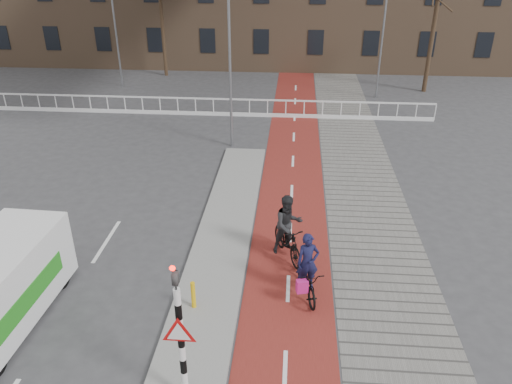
{
  "coord_description": "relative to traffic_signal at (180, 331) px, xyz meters",
  "views": [
    {
      "loc": [
        1.5,
        -9.37,
        8.94
      ],
      "look_at": [
        0.34,
        5.0,
        1.5
      ],
      "focal_mm": 35.0,
      "sensor_mm": 36.0,
      "label": 1
    }
  ],
  "objects": [
    {
      "name": "streetlight_right",
      "position": [
        7.06,
        23.26,
        2.46
      ],
      "size": [
        0.12,
        0.12,
        8.9
      ],
      "primitive_type": "cylinder",
      "color": "slate",
      "rests_on": "ground"
    },
    {
      "name": "sidewalk",
      "position": [
        4.9,
        12.02,
        -1.98
      ],
      "size": [
        3.0,
        60.0,
        0.01
      ],
      "primitive_type": "cube",
      "color": "slate",
      "rests_on": "ground"
    },
    {
      "name": "curb_island",
      "position": [
        -0.1,
        6.02,
        -1.93
      ],
      "size": [
        1.8,
        16.0,
        0.12
      ],
      "primitive_type": "cube",
      "color": "gray",
      "rests_on": "ground"
    },
    {
      "name": "cyclist_near",
      "position": [
        2.6,
        3.81,
        -1.34
      ],
      "size": [
        1.08,
        1.94,
        1.92
      ],
      "rotation": [
        0.0,
        0.0,
        0.25
      ],
      "color": "black",
      "rests_on": "bike_lane"
    },
    {
      "name": "streetlight_near",
      "position": [
        -0.83,
        14.62,
        1.62
      ],
      "size": [
        0.12,
        0.12,
        7.22
      ],
      "primitive_type": "cylinder",
      "color": "slate",
      "rests_on": "ground"
    },
    {
      "name": "bike_lane",
      "position": [
        2.1,
        12.02,
        -1.98
      ],
      "size": [
        2.5,
        60.0,
        0.01
      ],
      "primitive_type": "cube",
      "color": "maroon",
      "rests_on": "ground"
    },
    {
      "name": "tree_right",
      "position": [
        10.32,
        24.88,
        1.61
      ],
      "size": [
        0.27,
        0.27,
        7.2
      ],
      "primitive_type": "cylinder",
      "color": "#302215",
      "rests_on": "ground"
    },
    {
      "name": "cyclist_far",
      "position": [
        2.03,
        5.56,
        -1.1
      ],
      "size": [
        1.36,
        2.06,
        2.14
      ],
      "rotation": [
        0.0,
        0.0,
        0.43
      ],
      "color": "black",
      "rests_on": "bike_lane"
    },
    {
      "name": "streetlight_left",
      "position": [
        -9.37,
        24.46,
        2.38
      ],
      "size": [
        0.12,
        0.12,
        8.74
      ],
      "primitive_type": "cylinder",
      "color": "slate",
      "rests_on": "ground"
    },
    {
      "name": "railing",
      "position": [
        -4.4,
        19.02,
        -1.68
      ],
      "size": [
        28.0,
        0.1,
        0.99
      ],
      "color": "silver",
      "rests_on": "ground"
    },
    {
      "name": "tree_mid",
      "position": [
        -7.17,
        27.6,
        1.8
      ],
      "size": [
        0.24,
        0.24,
        7.59
      ],
      "primitive_type": "cylinder",
      "color": "#302215",
      "rests_on": "ground"
    },
    {
      "name": "ground",
      "position": [
        0.6,
        2.02,
        -1.99
      ],
      "size": [
        120.0,
        120.0,
        0.0
      ],
      "primitive_type": "plane",
      "color": "#38383A",
      "rests_on": "ground"
    },
    {
      "name": "traffic_signal",
      "position": [
        0.0,
        0.0,
        0.0
      ],
      "size": [
        0.8,
        0.8,
        3.68
      ],
      "color": "black",
      "rests_on": "curb_island"
    },
    {
      "name": "bollard",
      "position": [
        -0.38,
        2.9,
        -1.47
      ],
      "size": [
        0.12,
        0.12,
        0.79
      ],
      "primitive_type": "cylinder",
      "color": "#EAB30D",
      "rests_on": "curb_island"
    }
  ]
}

